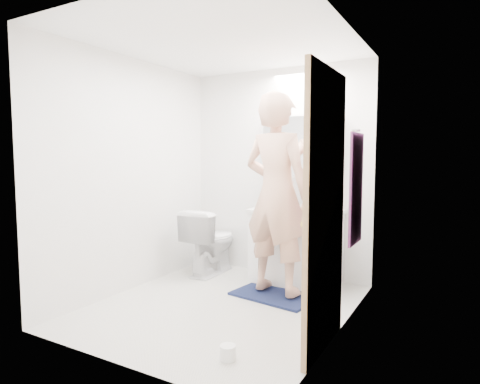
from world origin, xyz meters
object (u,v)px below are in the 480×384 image
Objects in this scene: soap_bottle_a at (282,198)px; person at (277,194)px; toilet at (211,241)px; toothbrush_cup at (325,205)px; medicine_cabinet at (300,147)px; toilet_paper_roll at (228,352)px; vanity_cabinet at (296,249)px; soap_bottle_b at (288,198)px.

person is at bearing -70.78° from soap_bottle_a.
toilet is 0.99m from soap_bottle_a.
toilet is 0.40× the size of person.
soap_bottle_a is at bearing -178.86° from toothbrush_cup.
medicine_cabinet is 8.79× the size of toothbrush_cup.
toilet is at bearing 126.69° from toilet_paper_roll.
soap_bottle_b reaches higher than vanity_cabinet.
vanity_cabinet is 8.99× the size of toothbrush_cup.
medicine_cabinet is 0.45× the size of person.
soap_bottle_a is at bearing 148.23° from vanity_cabinet.
soap_bottle_b is at bearing -68.38° from person.
toilet is at bearing -161.82° from medicine_cabinet.
person is 0.66m from soap_bottle_a.
medicine_cabinet is 0.71m from toothbrush_cup.
toilet is (-1.04, -0.11, -0.00)m from vanity_cabinet.
soap_bottle_a reaches higher than soap_bottle_b.
toilet is 7.76× the size of toothbrush_cup.
medicine_cabinet is (-0.05, 0.21, 1.11)m from vanity_cabinet.
toilet_paper_roll is (0.46, -1.95, -0.87)m from soap_bottle_a.
vanity_cabinet is 1.04m from toilet.
person is at bearing -93.27° from vanity_cabinet.
toothbrush_cup reaches higher than toilet_paper_roll.
soap_bottle_a is 1.06× the size of soap_bottle_b.
person is at bearing 159.42° from toilet.
vanity_cabinet is at bearing -77.02° from medicine_cabinet.
soap_bottle_b is at bearing 101.33° from toilet_paper_roll.
toilet_paper_roll is at bearing -82.46° from medicine_cabinet.
medicine_cabinet is at bearing 17.20° from soap_bottle_a.
toilet_paper_roll is (0.24, -1.33, -0.98)m from person.
medicine_cabinet is 1.13× the size of toilet.
person is 0.67m from soap_bottle_b.
vanity_cabinet is 1.13m from medicine_cabinet.
soap_bottle_a is at bearing -162.92° from toilet.
vanity_cabinet is at bearing -31.77° from soap_bottle_a.
toilet is at bearing -161.58° from soap_bottle_a.
person is 0.71m from toothbrush_cup.
toothbrush_cup is at bearing -106.29° from person.
soap_bottle_a is 2.02× the size of toothbrush_cup.
person reaches higher than toilet_paper_roll.
soap_bottle_b reaches higher than toilet.
person is at bearing -88.17° from medicine_cabinet.
vanity_cabinet is 0.57m from toothbrush_cup.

